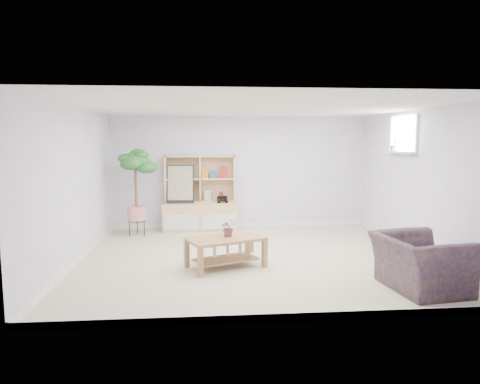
{
  "coord_description": "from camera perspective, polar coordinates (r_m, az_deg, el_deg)",
  "views": [
    {
      "loc": [
        -0.78,
        -6.7,
        1.88
      ],
      "look_at": [
        -0.16,
        0.63,
        1.0
      ],
      "focal_mm": 32.0,
      "sensor_mm": 36.0,
      "label": 1
    }
  ],
  "objects": [
    {
      "name": "armchair",
      "position": [
        5.93,
        22.86,
        -8.25
      ],
      "size": [
        1.06,
        1.18,
        0.79
      ],
      "primitive_type": "imported",
      "rotation": [
        0.0,
        0.0,
        1.7
      ],
      "color": "#161C46",
      "rests_on": "floor"
    },
    {
      "name": "coffee_table",
      "position": [
        6.45,
        -1.93,
        -8.04
      ],
      "size": [
        1.25,
        0.99,
        0.45
      ],
      "primitive_type": null,
      "rotation": [
        0.0,
        0.0,
        0.4
      ],
      "color": "#9E744F",
      "rests_on": "floor"
    },
    {
      "name": "storage_unit",
      "position": [
        9.01,
        -5.31,
        -0.16
      ],
      "size": [
        1.57,
        0.53,
        1.57
      ],
      "primitive_type": null,
      "color": "beige",
      "rests_on": "floor"
    },
    {
      "name": "window",
      "position": [
        8.11,
        21.02,
        7.23
      ],
      "size": [
        0.1,
        0.98,
        0.68
      ],
      "primitive_type": null,
      "color": "#CBE5FD",
      "rests_on": "walls"
    },
    {
      "name": "poster",
      "position": [
        8.96,
        -7.96,
        1.06
      ],
      "size": [
        0.58,
        0.15,
        0.8
      ],
      "primitive_type": null,
      "rotation": [
        0.0,
        0.0,
        -0.03
      ],
      "color": "yellow",
      "rests_on": "storage_unit"
    },
    {
      "name": "floor_tree",
      "position": [
        8.67,
        -13.7,
        -0.1
      ],
      "size": [
        0.83,
        0.83,
        1.73
      ],
      "primitive_type": null,
      "rotation": [
        0.0,
        0.0,
        -0.4
      ],
      "color": "#22561C",
      "rests_on": "floor"
    },
    {
      "name": "floor",
      "position": [
        7.01,
        1.78,
        -8.74
      ],
      "size": [
        5.5,
        5.0,
        0.01
      ],
      "primitive_type": "cube",
      "color": "tan",
      "rests_on": "ground"
    },
    {
      "name": "sill_plant",
      "position": [
        8.34,
        19.75,
        5.95
      ],
      "size": [
        0.15,
        0.14,
        0.22
      ],
      "primitive_type": "imported",
      "rotation": [
        0.0,
        0.0,
        0.42
      ],
      "color": "#22561C",
      "rests_on": "window_sill"
    },
    {
      "name": "table_plant",
      "position": [
        6.45,
        -1.53,
        -4.76
      ],
      "size": [
        0.3,
        0.28,
        0.26
      ],
      "primitive_type": "imported",
      "rotation": [
        0.0,
        0.0,
        0.42
      ],
      "color": "#1B4822",
      "rests_on": "coffee_table"
    },
    {
      "name": "window_sill",
      "position": [
        8.08,
        20.54,
        4.98
      ],
      "size": [
        0.14,
        1.0,
        0.04
      ],
      "primitive_type": "cube",
      "color": "white",
      "rests_on": "walls"
    },
    {
      "name": "toy_truck",
      "position": [
        8.97,
        -2.38,
        -0.94
      ],
      "size": [
        0.3,
        0.22,
        0.16
      ],
      "primitive_type": null,
      "rotation": [
        0.0,
        0.0,
        0.06
      ],
      "color": "black",
      "rests_on": "storage_unit"
    },
    {
      "name": "baseboard",
      "position": [
        7.0,
        1.78,
        -8.34
      ],
      "size": [
        5.5,
        5.0,
        0.1
      ],
      "primitive_type": null,
      "color": "white",
      "rests_on": "floor"
    },
    {
      "name": "ceiling",
      "position": [
        6.77,
        1.86,
        11.23
      ],
      "size": [
        5.5,
        5.0,
        0.01
      ],
      "primitive_type": "cube",
      "color": "white",
      "rests_on": "walls"
    },
    {
      "name": "walls",
      "position": [
        6.78,
        1.82,
        1.07
      ],
      "size": [
        5.51,
        5.01,
        2.4
      ],
      "color": "white",
      "rests_on": "floor"
    }
  ]
}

